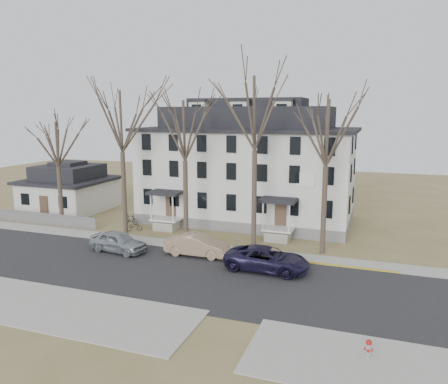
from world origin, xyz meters
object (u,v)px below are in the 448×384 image
at_px(tree_mid_left, 185,126).
at_px(tree_mid_right, 327,128).
at_px(tree_bungalow, 57,141).
at_px(tree_far_left, 121,117).
at_px(small_house, 69,190).
at_px(car_navy, 267,260).
at_px(car_silver, 118,242).
at_px(boarding_house, 247,167).
at_px(fire_hydrant, 368,349).
at_px(bicycle_right, 130,220).
at_px(car_tan, 197,246).
at_px(tree_center, 255,108).
at_px(bicycle_left, 134,227).

distance_m(tree_mid_left, tree_mid_right, 11.50).
bearing_deg(tree_bungalow, tree_far_left, 0.00).
bearing_deg(tree_far_left, small_house, 150.61).
xyz_separation_m(tree_mid_right, car_navy, (-3.10, -5.15, -8.80)).
distance_m(tree_mid_left, car_silver, 10.72).
bearing_deg(tree_mid_right, car_silver, -161.46).
bearing_deg(tree_bungalow, car_navy, -13.54).
height_order(boarding_house, fire_hydrant, boarding_house).
distance_m(boarding_house, car_silver, 15.40).
distance_m(tree_mid_left, tree_bungalow, 13.08).
height_order(car_navy, bicycle_right, car_navy).
bearing_deg(boarding_house, car_navy, -67.92).
xyz_separation_m(car_tan, car_navy, (5.72, -1.32, -0.00)).
bearing_deg(car_navy, tree_center, 27.27).
height_order(small_house, car_navy, small_house).
bearing_deg(car_silver, small_house, 57.76).
bearing_deg(tree_far_left, car_navy, -19.69).
bearing_deg(bicycle_right, car_navy, -110.73).
relative_size(tree_mid_left, car_silver, 2.71).
relative_size(tree_mid_right, bicycle_right, 7.59).
distance_m(boarding_house, tree_center, 10.39).
xyz_separation_m(tree_far_left, tree_mid_left, (6.00, 0.00, -0.74)).
relative_size(tree_far_left, bicycle_left, 8.83).
bearing_deg(car_tan, tree_far_left, 65.19).
xyz_separation_m(tree_bungalow, car_tan, (15.68, -3.83, -7.31)).
bearing_deg(bicycle_left, tree_bungalow, 83.23).
height_order(tree_mid_left, car_navy, tree_mid_left).
bearing_deg(tree_center, car_navy, -65.05).
bearing_deg(tree_center, tree_mid_right, 0.00).
xyz_separation_m(tree_mid_left, tree_center, (6.00, 0.00, 1.48)).
bearing_deg(car_tan, tree_bungalow, 75.28).
xyz_separation_m(tree_far_left, tree_mid_right, (17.50, 0.00, -0.74)).
bearing_deg(small_house, tree_bungalow, -57.16).
height_order(tree_bungalow, car_tan, tree_bungalow).
bearing_deg(small_house, bicycle_right, -20.02).
relative_size(car_tan, fire_hydrant, 5.36).
relative_size(tree_far_left, car_tan, 2.80).
relative_size(tree_mid_left, bicycle_right, 7.59).
height_order(tree_mid_right, car_navy, tree_mid_right).
height_order(tree_far_left, fire_hydrant, tree_far_left).
distance_m(tree_mid_right, car_tan, 13.04).
bearing_deg(bicycle_left, car_tan, -130.75).
distance_m(car_tan, bicycle_left, 9.38).
relative_size(tree_mid_left, tree_bungalow, 1.18).
height_order(tree_center, fire_hydrant, tree_center).
bearing_deg(car_tan, bicycle_right, 55.70).
height_order(car_tan, bicycle_left, car_tan).
distance_m(tree_far_left, bicycle_left, 9.97).
relative_size(boarding_house, tree_mid_right, 1.63).
relative_size(car_tan, bicycle_right, 2.92).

